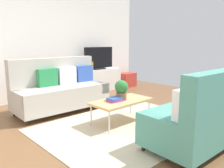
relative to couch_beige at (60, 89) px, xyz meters
name	(u,v)px	position (x,y,z in m)	size (l,w,h in m)	color
ground_plane	(118,127)	(0.21, -1.52, -0.45)	(7.68, 7.68, 0.00)	brown
wall_far	(39,41)	(0.21, 1.28, 1.00)	(6.40, 0.12, 2.90)	white
area_rug	(127,126)	(0.34, -1.62, -0.45)	(2.90, 2.20, 0.01)	beige
couch_beige	(60,89)	(0.00, 0.00, 0.00)	(1.92, 0.89, 1.10)	#B2ADA3
couch_green	(207,114)	(0.67, -2.84, -0.01)	(1.94, 0.94, 1.10)	teal
coffee_table	(121,102)	(0.39, -1.42, -0.06)	(1.10, 0.56, 0.42)	tan
tv_console	(99,80)	(1.82, 0.94, -0.13)	(1.40, 0.44, 0.64)	silver
tv	(99,59)	(1.82, 0.92, 0.50)	(1.00, 0.20, 0.64)	black
storage_trunk	(127,80)	(2.92, 0.84, -0.23)	(0.52, 0.40, 0.44)	#B2382D
potted_plant	(121,89)	(0.41, -1.40, 0.16)	(0.24, 0.24, 0.35)	brown
table_book_0	(115,100)	(0.24, -1.40, -0.01)	(0.24, 0.18, 0.04)	purple
table_book_1	(115,98)	(0.24, -1.40, 0.02)	(0.24, 0.18, 0.03)	#3359B2
vase_0	(81,67)	(1.24, 0.99, 0.28)	(0.11, 0.11, 0.19)	#4C72B2
vase_1	(86,67)	(1.41, 0.99, 0.28)	(0.10, 0.10, 0.18)	#4C72B2
bottle_0	(92,66)	(1.57, 0.90, 0.31)	(0.04, 0.04, 0.24)	gold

